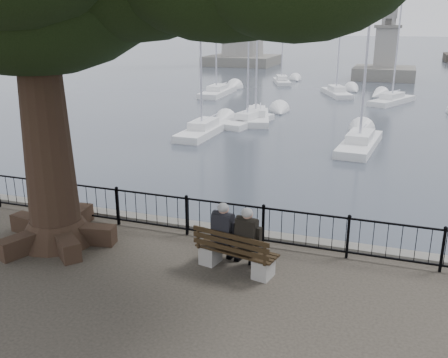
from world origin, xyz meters
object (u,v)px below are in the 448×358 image
at_px(person_left, 226,236).
at_px(person_right, 250,242).
at_px(lion_monument, 386,57).
at_px(bench, 235,256).

height_order(person_left, person_right, same).
bearing_deg(lion_monument, bench, -91.46).
relative_size(bench, person_left, 1.24).
distance_m(person_left, lion_monument, 48.71).
height_order(bench, person_left, person_left).
xyz_separation_m(person_left, person_right, (0.57, -0.11, 0.00)).
bearing_deg(person_right, lion_monument, 88.90).
height_order(person_right, lion_monument, lion_monument).
bearing_deg(lion_monument, person_left, -91.77).
xyz_separation_m(bench, person_left, (-0.26, 0.16, 0.37)).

